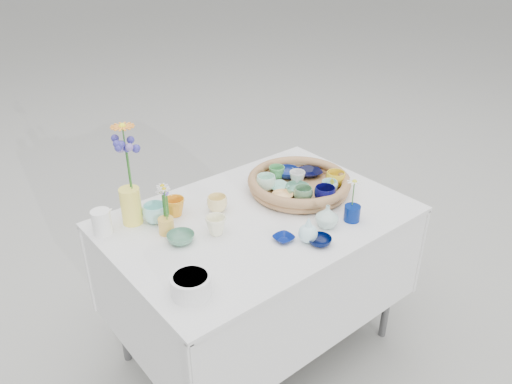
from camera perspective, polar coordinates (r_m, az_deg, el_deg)
ground at (r=2.61m, az=0.29°, el=-17.18°), size 80.00×80.00×0.00m
display_table at (r=2.61m, az=0.29°, el=-17.18°), size 1.26×0.86×0.77m
wicker_tray at (r=2.30m, az=4.93°, el=0.95°), size 0.47×0.47×0.08m
tray_ceramic_0 at (r=2.40m, az=3.59°, el=2.19°), size 0.12×0.12×0.04m
tray_ceramic_1 at (r=2.42m, az=6.15°, el=2.20°), size 0.14×0.14×0.03m
tray_ceramic_2 at (r=2.33m, az=9.07°, el=1.47°), size 0.12×0.12×0.07m
tray_ceramic_3 at (r=2.26m, az=4.76°, el=0.31°), size 0.12×0.12×0.03m
tray_ceramic_4 at (r=2.19m, az=5.41°, el=-0.27°), size 0.09×0.09×0.07m
tray_ceramic_5 at (r=2.29m, az=2.52°, el=0.62°), size 0.11×0.11×0.02m
tray_ceramic_6 at (r=2.27m, az=1.15°, el=1.07°), size 0.11×0.11×0.07m
tray_ceramic_7 at (r=2.32m, az=4.73°, el=1.58°), size 0.08×0.08×0.07m
tray_ceramic_8 at (r=2.49m, az=4.63°, el=3.05°), size 0.12×0.12×0.02m
tray_ceramic_9 at (r=2.19m, az=7.87°, el=-0.31°), size 0.12×0.12×0.07m
tray_ceramic_10 at (r=2.20m, az=3.07°, el=-0.52°), size 0.10×0.10×0.03m
tray_ceramic_11 at (r=2.27m, az=8.37°, el=0.57°), size 0.10×0.10×0.06m
tray_ceramic_12 at (r=2.36m, az=2.39°, el=2.14°), size 0.09×0.09×0.07m
loose_ceramic_0 at (r=2.13m, az=-9.25°, el=-1.69°), size 0.09×0.09×0.08m
loose_ceramic_1 at (r=2.15m, az=-4.45°, el=-1.33°), size 0.11×0.11×0.07m
loose_ceramic_2 at (r=1.97m, az=-8.59°, el=-5.23°), size 0.14×0.14×0.03m
loose_ceramic_3 at (r=1.99m, az=-4.59°, el=-3.82°), size 0.10×0.10×0.08m
loose_ceramic_4 at (r=1.96m, az=3.18°, el=-5.31°), size 0.08×0.08×0.02m
loose_ceramic_5 at (r=2.10m, az=-11.46°, el=-2.40°), size 0.13×0.13×0.08m
loose_ceramic_6 at (r=1.95m, az=7.29°, el=-5.56°), size 0.09×0.09×0.03m
fluted_bowl at (r=1.70m, az=-7.43°, el=-10.50°), size 0.15×0.15×0.07m
bud_vase_paleblue at (r=1.94m, az=5.99°, el=-4.23°), size 0.08×0.08×0.12m
bud_vase_seafoam at (r=2.05m, az=8.13°, el=-2.75°), size 0.11×0.11×0.10m
bud_vase_cobalt at (r=2.11m, az=10.93°, el=-2.40°), size 0.08×0.08×0.07m
single_daisy at (r=2.08m, az=11.06°, el=-0.15°), size 0.09×0.09×0.13m
tall_vase_yellow at (r=2.10m, az=-14.09°, el=-1.55°), size 0.11×0.11×0.16m
gerbera at (r=2.02m, az=-14.57°, el=3.82°), size 0.12×0.12×0.28m
hydrangea at (r=2.02m, az=-14.30°, el=2.77°), size 0.09×0.09×0.27m
white_pitcher at (r=2.07m, az=-17.22°, el=-3.31°), size 0.11×0.08×0.10m
daisy_cup at (r=2.02m, az=-10.21°, el=-3.82°), size 0.08×0.08×0.07m
daisy_posy at (r=1.97m, az=-10.22°, el=-1.03°), size 0.09×0.09×0.15m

